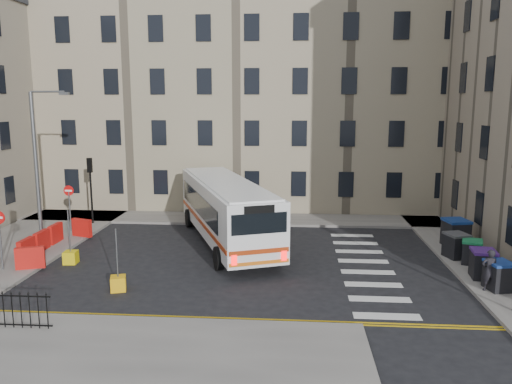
# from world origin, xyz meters

# --- Properties ---
(ground) EXTENTS (120.00, 120.00, 0.00)m
(ground) POSITION_xyz_m (0.00, 0.00, 0.00)
(ground) COLOR black
(ground) RESTS_ON ground
(pavement_north) EXTENTS (36.00, 3.20, 0.15)m
(pavement_north) POSITION_xyz_m (-6.00, 8.60, 0.07)
(pavement_north) COLOR slate
(pavement_north) RESTS_ON ground
(pavement_east) EXTENTS (2.40, 26.00, 0.15)m
(pavement_east) POSITION_xyz_m (9.00, 4.00, 0.07)
(pavement_east) COLOR slate
(pavement_east) RESTS_ON ground
(pavement_west) EXTENTS (6.00, 22.00, 0.15)m
(pavement_west) POSITION_xyz_m (-14.00, 1.00, 0.07)
(pavement_west) COLOR slate
(pavement_west) RESTS_ON ground
(pavement_sw) EXTENTS (20.00, 6.00, 0.15)m
(pavement_sw) POSITION_xyz_m (-7.00, -10.00, 0.07)
(pavement_sw) COLOR slate
(pavement_sw) RESTS_ON ground
(terrace_north) EXTENTS (38.30, 10.80, 17.20)m
(terrace_north) POSITION_xyz_m (-7.00, 15.50, 8.62)
(terrace_north) COLOR gray
(terrace_north) RESTS_ON ground
(traffic_light_nw) EXTENTS (0.28, 0.22, 4.10)m
(traffic_light_nw) POSITION_xyz_m (-12.00, 6.50, 2.87)
(traffic_light_nw) COLOR black
(traffic_light_nw) RESTS_ON pavement_west
(streetlamp) EXTENTS (0.50, 0.22, 8.14)m
(streetlamp) POSITION_xyz_m (-13.00, 2.00, 4.34)
(streetlamp) COLOR #595B5E
(streetlamp) RESTS_ON pavement_west
(no_entry_north) EXTENTS (0.60, 0.08, 3.00)m
(no_entry_north) POSITION_xyz_m (-12.50, 4.50, 2.08)
(no_entry_north) COLOR #595B5E
(no_entry_north) RESTS_ON pavement_west
(roadworks_barriers) EXTENTS (1.66, 6.26, 1.00)m
(roadworks_barriers) POSITION_xyz_m (-11.84, 0.50, 0.65)
(roadworks_barriers) COLOR red
(roadworks_barriers) RESTS_ON pavement_west
(bus) EXTENTS (7.06, 12.51, 3.36)m
(bus) POSITION_xyz_m (-3.07, 3.13, 1.94)
(bus) COLOR white
(bus) RESTS_ON ground
(wheelie_bin_a) EXTENTS (1.10, 1.21, 1.17)m
(wheelie_bin_a) POSITION_xyz_m (8.86, -3.35, 0.74)
(wheelie_bin_a) COLOR black
(wheelie_bin_a) RESTS_ON pavement_east
(wheelie_bin_b) EXTENTS (1.10, 1.23, 1.24)m
(wheelie_bin_b) POSITION_xyz_m (8.73, -1.99, 0.77)
(wheelie_bin_b) COLOR black
(wheelie_bin_b) RESTS_ON pavement_east
(wheelie_bin_c) EXTENTS (1.17, 1.25, 1.12)m
(wheelie_bin_c) POSITION_xyz_m (8.95, 0.01, 0.72)
(wheelie_bin_c) COLOR black
(wheelie_bin_c) RESTS_ON pavement_east
(wheelie_bin_d) EXTENTS (1.23, 1.33, 1.21)m
(wheelie_bin_d) POSITION_xyz_m (8.51, 0.89, 0.76)
(wheelie_bin_d) COLOR black
(wheelie_bin_d) RESTS_ON pavement_east
(wheelie_bin_e) EXTENTS (1.35, 1.49, 1.44)m
(wheelie_bin_e) POSITION_xyz_m (9.09, 2.90, 0.87)
(wheelie_bin_e) COLOR black
(wheelie_bin_e) RESTS_ON pavement_east
(pedestrian) EXTENTS (0.63, 0.42, 1.70)m
(pedestrian) POSITION_xyz_m (8.42, -3.51, 1.00)
(pedestrian) COLOR black
(pedestrian) RESTS_ON pavement_east
(bollard_yellow) EXTENTS (0.65, 0.65, 0.60)m
(bollard_yellow) POSITION_xyz_m (-10.00, -1.02, 0.30)
(bollard_yellow) COLOR yellow
(bollard_yellow) RESTS_ON ground
(bollard_chevron) EXTENTS (0.75, 0.75, 0.60)m
(bollard_chevron) POSITION_xyz_m (-6.51, -4.28, 0.30)
(bollard_chevron) COLOR #E9A60D
(bollard_chevron) RESTS_ON ground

